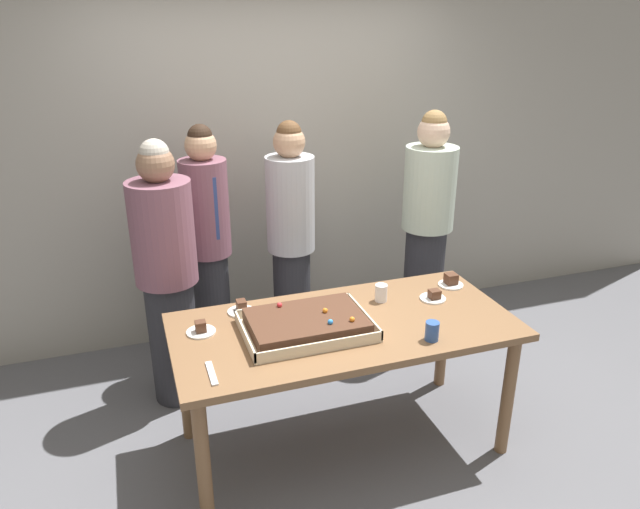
# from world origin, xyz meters

# --- Properties ---
(ground_plane) EXTENTS (12.00, 12.00, 0.00)m
(ground_plane) POSITION_xyz_m (0.00, 0.00, 0.00)
(ground_plane) COLOR #5B5B60
(interior_back_panel) EXTENTS (8.00, 0.12, 3.00)m
(interior_back_panel) POSITION_xyz_m (0.00, 1.60, 1.50)
(interior_back_panel) COLOR #9E998E
(interior_back_panel) RESTS_ON ground_plane
(party_table) EXTENTS (1.82, 0.86, 0.78)m
(party_table) POSITION_xyz_m (0.00, 0.00, 0.69)
(party_table) COLOR brown
(party_table) RESTS_ON ground_plane
(sheet_cake) EXTENTS (0.66, 0.47, 0.11)m
(sheet_cake) POSITION_xyz_m (-0.22, -0.01, 0.82)
(sheet_cake) COLOR beige
(sheet_cake) RESTS_ON party_table
(plated_slice_near_left) EXTENTS (0.15, 0.15, 0.07)m
(plated_slice_near_left) POSITION_xyz_m (-0.74, 0.15, 0.80)
(plated_slice_near_left) COLOR white
(plated_slice_near_left) RESTS_ON party_table
(plated_slice_near_right) EXTENTS (0.15, 0.15, 0.06)m
(plated_slice_near_right) POSITION_xyz_m (0.59, 0.10, 0.80)
(plated_slice_near_right) COLOR white
(plated_slice_near_right) RESTS_ON party_table
(plated_slice_far_left) EXTENTS (0.15, 0.15, 0.07)m
(plated_slice_far_left) POSITION_xyz_m (-0.49, 0.31, 0.80)
(plated_slice_far_left) COLOR white
(plated_slice_far_left) RESTS_ON party_table
(plated_slice_far_right) EXTENTS (0.15, 0.15, 0.07)m
(plated_slice_far_right) POSITION_xyz_m (0.78, 0.24, 0.81)
(plated_slice_far_right) COLOR white
(plated_slice_far_right) RESTS_ON party_table
(drink_cup_nearest) EXTENTS (0.07, 0.07, 0.10)m
(drink_cup_nearest) POSITION_xyz_m (0.35, -0.30, 0.83)
(drink_cup_nearest) COLOR #2D5199
(drink_cup_nearest) RESTS_ON party_table
(drink_cup_middle) EXTENTS (0.07, 0.07, 0.10)m
(drink_cup_middle) POSITION_xyz_m (0.29, 0.19, 0.83)
(drink_cup_middle) COLOR white
(drink_cup_middle) RESTS_ON party_table
(cake_server_utensil) EXTENTS (0.03, 0.20, 0.01)m
(cake_server_utensil) POSITION_xyz_m (-0.75, -0.25, 0.79)
(cake_server_utensil) COLOR silver
(cake_server_utensil) RESTS_ON party_table
(person_serving_front) EXTENTS (0.33, 0.33, 1.68)m
(person_serving_front) POSITION_xyz_m (0.02, 1.09, 0.88)
(person_serving_front) COLOR #28282D
(person_serving_front) RESTS_ON ground_plane
(person_green_shirt_behind) EXTENTS (0.31, 0.31, 1.68)m
(person_green_shirt_behind) POSITION_xyz_m (-0.54, 1.14, 0.88)
(person_green_shirt_behind) COLOR #28282D
(person_green_shirt_behind) RESTS_ON ground_plane
(person_striped_tie_right) EXTENTS (0.36, 0.36, 1.72)m
(person_striped_tie_right) POSITION_xyz_m (0.98, 0.92, 0.89)
(person_striped_tie_right) COLOR #28282D
(person_striped_tie_right) RESTS_ON ground_plane
(person_far_right_suit) EXTENTS (0.37, 0.37, 1.67)m
(person_far_right_suit) POSITION_xyz_m (-0.84, 0.78, 0.86)
(person_far_right_suit) COLOR #28282D
(person_far_right_suit) RESTS_ON ground_plane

